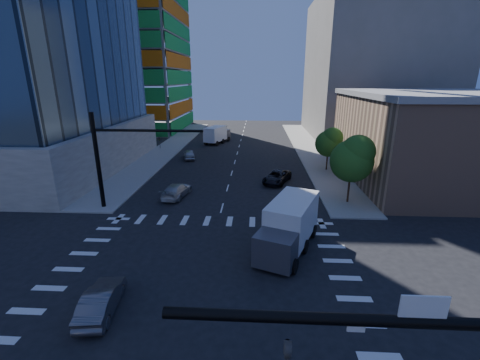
{
  "coord_description": "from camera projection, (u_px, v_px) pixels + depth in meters",
  "views": [
    {
      "loc": [
        3.31,
        -16.7,
        12.01
      ],
      "look_at": [
        1.97,
        8.0,
        4.16
      ],
      "focal_mm": 24.0,
      "sensor_mm": 36.0,
      "label": 1
    }
  ],
  "objects": [
    {
      "name": "ground",
      "position": [
        201.0,
        283.0,
        19.7
      ],
      "size": [
        160.0,
        160.0,
        0.0
      ],
      "primitive_type": "plane",
      "color": "black",
      "rests_on": "ground"
    },
    {
      "name": "road_markings",
      "position": [
        201.0,
        283.0,
        19.7
      ],
      "size": [
        20.0,
        20.0,
        0.01
      ],
      "primitive_type": "cube",
      "color": "silver",
      "rests_on": "ground"
    },
    {
      "name": "sidewalk_ne",
      "position": [
        309.0,
        149.0,
        57.1
      ],
      "size": [
        5.0,
        60.0,
        0.15
      ],
      "primitive_type": "cube",
      "color": "gray",
      "rests_on": "ground"
    },
    {
      "name": "sidewalk_nw",
      "position": [
        170.0,
        147.0,
        58.39
      ],
      "size": [
        5.0,
        60.0,
        0.15
      ],
      "primitive_type": "cube",
      "color": "gray",
      "rests_on": "ground"
    },
    {
      "name": "construction_building",
      "position": [
        124.0,
        20.0,
        72.61
      ],
      "size": [
        25.16,
        34.5,
        70.6
      ],
      "color": "slate",
      "rests_on": "ground"
    },
    {
      "name": "commercial_building",
      "position": [
        441.0,
        138.0,
        37.74
      ],
      "size": [
        20.5,
        22.5,
        10.6
      ],
      "color": "tan",
      "rests_on": "ground"
    },
    {
      "name": "bg_building_ne",
      "position": [
        373.0,
        68.0,
        66.42
      ],
      "size": [
        24.0,
        30.0,
        28.0
      ],
      "primitive_type": "cube",
      "color": "slate",
      "rests_on": "ground"
    },
    {
      "name": "signal_mast_nw",
      "position": [
        112.0,
        153.0,
        29.5
      ],
      "size": [
        10.2,
        0.4,
        9.0
      ],
      "color": "black",
      "rests_on": "sidewalk_nw"
    },
    {
      "name": "tree_south",
      "position": [
        354.0,
        158.0,
        30.86
      ],
      "size": [
        4.16,
        4.16,
        6.82
      ],
      "color": "#382316",
      "rests_on": "sidewalk_ne"
    },
    {
      "name": "tree_north",
      "position": [
        330.0,
        142.0,
        42.48
      ],
      "size": [
        3.54,
        3.52,
        5.78
      ],
      "color": "#382316",
      "rests_on": "sidewalk_ne"
    },
    {
      "name": "car_nb_far",
      "position": [
        277.0,
        177.0,
        38.51
      ],
      "size": [
        4.11,
        5.61,
        1.42
      ],
      "primitive_type": "imported",
      "rotation": [
        0.0,
        0.0,
        -0.39
      ],
      "color": "black",
      "rests_on": "ground"
    },
    {
      "name": "car_sb_near",
      "position": [
        177.0,
        190.0,
        33.9
      ],
      "size": [
        2.73,
        5.17,
        1.43
      ],
      "primitive_type": "imported",
      "rotation": [
        0.0,
        0.0,
        2.99
      ],
      "color": "#BDBDBD",
      "rests_on": "ground"
    },
    {
      "name": "car_sb_mid",
      "position": [
        189.0,
        154.0,
        49.91
      ],
      "size": [
        2.7,
        4.49,
        1.43
      ],
      "primitive_type": "imported",
      "rotation": [
        0.0,
        0.0,
        3.4
      ],
      "color": "#A7AAAF",
      "rests_on": "ground"
    },
    {
      "name": "car_sb_cross",
      "position": [
        101.0,
        300.0,
        17.11
      ],
      "size": [
        1.99,
        4.44,
        1.42
      ],
      "primitive_type": "imported",
      "rotation": [
        0.0,
        0.0,
        3.26
      ],
      "color": "#525156",
      "rests_on": "ground"
    },
    {
      "name": "box_truck_near",
      "position": [
        287.0,
        231.0,
        22.98
      ],
      "size": [
        5.24,
        7.41,
        3.58
      ],
      "rotation": [
        0.0,
        0.0,
        -0.38
      ],
      "color": "black",
      "rests_on": "ground"
    },
    {
      "name": "box_truck_far",
      "position": [
        218.0,
        136.0,
        62.13
      ],
      "size": [
        4.68,
        6.73,
        3.25
      ],
      "rotation": [
        0.0,
        0.0,
        2.78
      ],
      "color": "black",
      "rests_on": "ground"
    }
  ]
}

